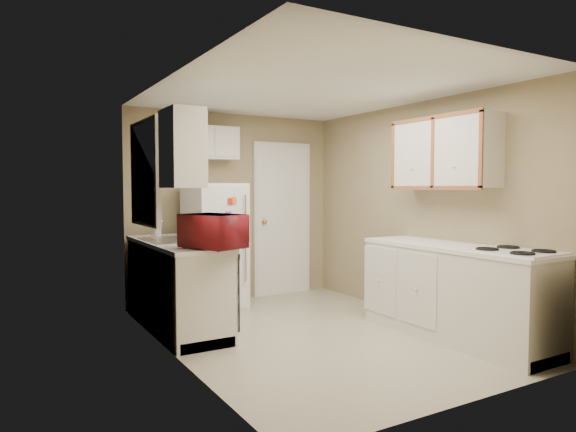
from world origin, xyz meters
TOP-DOWN VIEW (x-y plane):
  - floor at (0.00, 0.00)m, footprint 3.80×3.80m
  - ceiling at (0.00, 0.00)m, footprint 3.80×3.80m
  - wall_left at (-1.40, 0.00)m, footprint 3.80×3.80m
  - wall_right at (1.40, 0.00)m, footprint 3.80×3.80m
  - wall_back at (0.00, 1.90)m, footprint 2.80×2.80m
  - wall_front at (0.00, -1.90)m, footprint 2.80×2.80m
  - left_counter at (-1.10, 0.90)m, footprint 0.60×1.80m
  - dishwasher at (-0.81, 0.30)m, footprint 0.03×0.58m
  - sink at (-1.10, 1.05)m, footprint 0.54×0.74m
  - microwave at (-1.00, 0.13)m, footprint 0.64×0.49m
  - soap_bottle at (-1.15, 1.41)m, footprint 0.11×0.11m
  - window_blinds at (-1.36, 1.05)m, footprint 0.10×0.98m
  - upper_cabinet_left at (-1.25, 0.22)m, footprint 0.30×0.45m
  - refrigerator at (-0.43, 1.49)m, footprint 0.67×0.65m
  - cabinet_over_fridge at (-0.40, 1.75)m, footprint 0.70×0.30m
  - interior_door at (0.70, 1.86)m, footprint 0.86×0.06m
  - right_counter at (1.10, -0.80)m, footprint 0.60×2.00m
  - stove at (1.11, -1.44)m, footprint 0.58×0.71m
  - upper_cabinet_right at (1.25, -0.50)m, footprint 0.30×1.20m

SIDE VIEW (x-z plane):
  - floor at x=0.00m, z-range 0.00..0.00m
  - stove at x=1.11m, z-range 0.00..0.83m
  - left_counter at x=-1.10m, z-range 0.00..0.90m
  - right_counter at x=1.10m, z-range 0.00..0.90m
  - dishwasher at x=-0.81m, z-range 0.13..0.85m
  - refrigerator at x=-0.43m, z-range 0.00..1.50m
  - sink at x=-1.10m, z-range 0.78..0.94m
  - soap_bottle at x=-1.15m, z-range 0.91..1.09m
  - interior_door at x=0.70m, z-range -0.02..2.06m
  - microwave at x=-1.00m, z-range 0.86..1.24m
  - wall_left at x=-1.40m, z-range 1.20..1.20m
  - wall_right at x=1.40m, z-range 1.20..1.20m
  - wall_back at x=0.00m, z-range 1.20..1.20m
  - wall_front at x=0.00m, z-range 1.20..1.20m
  - window_blinds at x=-1.36m, z-range 1.06..2.14m
  - upper_cabinet_left at x=-1.25m, z-range 1.45..2.15m
  - upper_cabinet_right at x=1.25m, z-range 1.45..2.15m
  - cabinet_over_fridge at x=-0.40m, z-range 1.80..2.20m
  - ceiling at x=0.00m, z-range 2.40..2.40m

